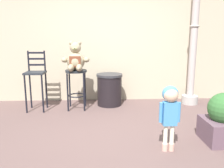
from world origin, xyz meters
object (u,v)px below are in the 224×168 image
(bar_stool_with_teddy, at_px, (76,81))
(trash_bin, at_px, (109,89))
(teddy_bear, at_px, (76,60))
(lamppost, at_px, (193,51))
(planter_with_shrub, at_px, (223,120))
(child_walking, at_px, (170,104))
(bar_chair_empty, at_px, (36,77))

(bar_stool_with_teddy, bearing_deg, trash_bin, 19.66)
(teddy_bear, height_order, lamppost, lamppost)
(lamppost, xyz_separation_m, planter_with_shrub, (-0.27, -1.90, -0.83))
(bar_stool_with_teddy, xyz_separation_m, child_walking, (1.36, -1.87, 0.04))
(teddy_bear, distance_m, planter_with_shrub, 2.81)
(teddy_bear, distance_m, trash_bin, 0.99)
(child_walking, bearing_deg, bar_stool_with_teddy, -14.26)
(lamppost, bearing_deg, child_walking, -117.49)
(lamppost, bearing_deg, planter_with_shrub, -98.18)
(child_walking, distance_m, trash_bin, 2.23)
(lamppost, xyz_separation_m, bar_chair_empty, (-3.25, -0.29, -0.47))
(bar_stool_with_teddy, height_order, teddy_bear, teddy_bear)
(bar_chair_empty, bearing_deg, planter_with_shrub, -28.41)
(child_walking, relative_size, lamppost, 0.30)
(lamppost, bearing_deg, teddy_bear, -173.49)
(planter_with_shrub, bearing_deg, child_walking, -165.01)
(bar_chair_empty, height_order, planter_with_shrub, bar_chair_empty)
(trash_bin, height_order, lamppost, lamppost)
(planter_with_shrub, bearing_deg, bar_chair_empty, 151.59)
(teddy_bear, bearing_deg, child_walking, -53.60)
(child_walking, bearing_deg, lamppost, -77.74)
(bar_chair_empty, distance_m, planter_with_shrub, 3.41)
(trash_bin, bearing_deg, planter_with_shrub, -51.38)
(teddy_bear, height_order, bar_chair_empty, teddy_bear)
(bar_chair_empty, relative_size, planter_with_shrub, 1.68)
(lamppost, distance_m, bar_chair_empty, 3.30)
(bar_stool_with_teddy, bearing_deg, bar_chair_empty, -177.59)
(child_walking, height_order, trash_bin, child_walking)
(planter_with_shrub, bearing_deg, bar_stool_with_teddy, 143.04)
(teddy_bear, distance_m, lamppost, 2.48)
(teddy_bear, xyz_separation_m, trash_bin, (0.68, 0.27, -0.67))
(teddy_bear, bearing_deg, bar_stool_with_teddy, 90.00)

